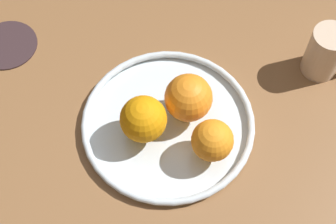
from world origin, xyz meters
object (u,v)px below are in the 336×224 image
fruit_bowl (168,123)px  orange_front_right (188,98)px  orange_back_left (143,119)px  ambient_mug (327,52)px  orange_back_right (212,140)px  ambient_coaster (7,44)px

fruit_bowl → orange_front_right: (3.02, 2.54, 4.87)cm
orange_front_right → orange_back_left: bearing=-144.0°
orange_front_right → ambient_mug: (22.66, 12.97, -0.87)cm
fruit_bowl → orange_back_right: (7.63, -4.32, 4.27)cm
orange_back_right → orange_back_left: bearing=169.8°
orange_back_right → ambient_coaster: 43.52cm
ambient_mug → orange_front_right: bearing=-150.2°
orange_front_right → orange_back_left: 8.24cm
fruit_bowl → ambient_coaster: 34.56cm
orange_back_left → orange_back_right: size_ratio=1.13×
orange_back_right → ambient_mug: (18.05, 19.83, -0.28)cm
fruit_bowl → ambient_coaster: size_ratio=2.61×
orange_front_right → ambient_coaster: size_ratio=0.71×
orange_front_right → orange_back_left: size_ratio=1.04×
fruit_bowl → ambient_mug: 30.26cm
ambient_mug → orange_back_right: bearing=-132.3°
ambient_mug → orange_back_left: bearing=-148.7°
fruit_bowl → orange_back_left: orange_back_left is taller
orange_back_left → fruit_bowl: bearing=32.2°
orange_front_right → ambient_coaster: 37.00cm
orange_front_right → orange_back_right: orange_front_right is taller
fruit_bowl → ambient_coaster: bearing=158.5°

